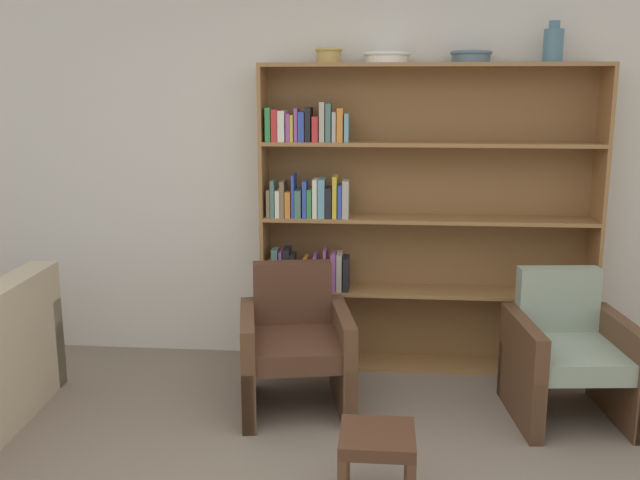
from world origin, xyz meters
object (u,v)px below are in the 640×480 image
(bowl_olive, at_px, (387,57))
(footstool, at_px, (377,447))
(vase_tall, at_px, (553,44))
(armchair_leather, at_px, (295,345))
(bowl_slate, at_px, (329,55))
(bookshelf, at_px, (395,222))
(bowl_copper, at_px, (471,56))
(armchair_cushioned, at_px, (568,354))

(bowl_olive, height_order, footstool, bowl_olive)
(vase_tall, distance_m, armchair_leather, 2.44)
(bowl_olive, bearing_deg, bowl_slate, 180.00)
(footstool, bearing_deg, bowl_slate, 101.58)
(bookshelf, xyz_separation_m, bowl_slate, (-0.45, -0.02, 1.08))
(bowl_slate, xyz_separation_m, vase_tall, (1.39, 0.00, 0.06))
(bowl_olive, distance_m, armchair_leather, 1.90)
(bookshelf, bearing_deg, bowl_slate, -177.30)
(vase_tall, distance_m, footstool, 2.74)
(bowl_slate, relative_size, vase_tall, 0.71)
(bowl_slate, bearing_deg, bookshelf, 2.70)
(bowl_slate, height_order, bowl_copper, bowl_slate)
(bowl_slate, bearing_deg, footstool, -78.42)
(bowl_copper, relative_size, armchair_leather, 0.32)
(bowl_copper, distance_m, armchair_cushioned, 1.91)
(bookshelf, xyz_separation_m, armchair_leather, (-0.59, -0.70, -0.63))
(armchair_cushioned, bearing_deg, vase_tall, -91.86)
(vase_tall, relative_size, footstool, 0.66)
(armchair_leather, bearing_deg, armchair_cushioned, 169.05)
(bowl_olive, distance_m, armchair_cushioned, 2.12)
(bookshelf, bearing_deg, vase_tall, -1.27)
(vase_tall, relative_size, armchair_cushioned, 0.30)
(bookshelf, relative_size, bowl_olive, 7.47)
(armchair_cushioned, bearing_deg, bowl_copper, -57.00)
(armchair_cushioned, bearing_deg, bowl_olive, -38.15)
(vase_tall, xyz_separation_m, armchair_leather, (-1.54, -0.68, -1.77))
(bowl_slate, xyz_separation_m, armchair_leather, (-0.14, -0.68, -1.71))
(armchair_leather, bearing_deg, bookshelf, -141.20)
(bowl_copper, bearing_deg, vase_tall, 0.00)
(bookshelf, distance_m, vase_tall, 1.48)
(bowl_copper, bearing_deg, bookshelf, 177.32)
(armchair_cushioned, bearing_deg, footstool, 38.54)
(vase_tall, bearing_deg, bowl_copper, 180.00)
(footstool, bearing_deg, armchair_leather, 115.20)
(bowl_slate, xyz_separation_m, bowl_olive, (0.37, 0.00, -0.01))
(bowl_olive, height_order, bowl_copper, bowl_copper)
(bookshelf, distance_m, armchair_cushioned, 1.37)
(bowl_olive, relative_size, armchair_leather, 0.36)
(armchair_leather, height_order, footstool, armchair_leather)
(bowl_olive, height_order, vase_tall, vase_tall)
(bowl_copper, bearing_deg, bowl_olive, 180.00)
(bowl_olive, bearing_deg, bowl_copper, 0.00)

